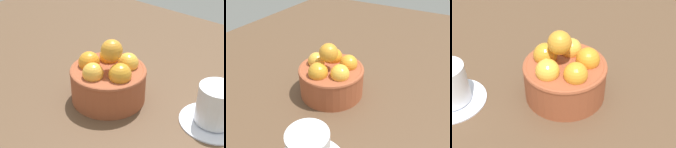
% 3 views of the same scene
% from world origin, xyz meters
% --- Properties ---
extents(ground_plane, '(1.55, 1.11, 0.05)m').
position_xyz_m(ground_plane, '(0.00, 0.00, -0.02)').
color(ground_plane, brown).
extents(terracotta_bowl, '(0.15, 0.15, 0.14)m').
position_xyz_m(terracotta_bowl, '(0.00, -0.00, 0.05)').
color(terracotta_bowl, '#9E4C2D').
rests_on(terracotta_bowl, ground_plane).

